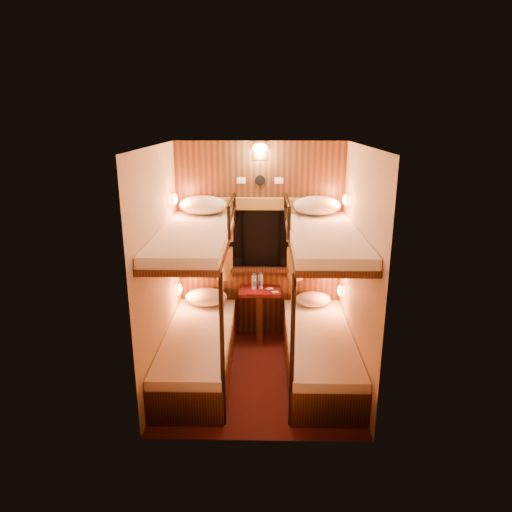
{
  "coord_description": "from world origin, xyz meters",
  "views": [
    {
      "loc": [
        0.06,
        -4.33,
        2.66
      ],
      "look_at": [
        -0.03,
        0.15,
        1.29
      ],
      "focal_mm": 32.0,
      "sensor_mm": 36.0,
      "label": 1
    }
  ],
  "objects_px": {
    "table": "(260,307)",
    "bunk_right": "(320,325)",
    "bunk_left": "(198,324)",
    "bottle_right": "(260,282)",
    "bottle_left": "(254,282)"
  },
  "relations": [
    {
      "from": "table",
      "to": "bottle_right",
      "type": "bearing_deg",
      "value": 67.28
    },
    {
      "from": "bunk_right",
      "to": "bottle_left",
      "type": "xyz_separation_m",
      "value": [
        -0.72,
        0.79,
        0.18
      ]
    },
    {
      "from": "table",
      "to": "bottle_right",
      "type": "xyz_separation_m",
      "value": [
        0.01,
        0.02,
        0.33
      ]
    },
    {
      "from": "bunk_right",
      "to": "bottle_right",
      "type": "height_order",
      "value": "bunk_right"
    },
    {
      "from": "bunk_right",
      "to": "bottle_right",
      "type": "distance_m",
      "value": 1.04
    },
    {
      "from": "bunk_left",
      "to": "bottle_left",
      "type": "xyz_separation_m",
      "value": [
        0.58,
        0.79,
        0.18
      ]
    },
    {
      "from": "bottle_left",
      "to": "bottle_right",
      "type": "bearing_deg",
      "value": 9.76
    },
    {
      "from": "table",
      "to": "bunk_left",
      "type": "bearing_deg",
      "value": -129.67
    },
    {
      "from": "table",
      "to": "bottle_left",
      "type": "xyz_separation_m",
      "value": [
        -0.07,
        0.01,
        0.32
      ]
    },
    {
      "from": "bottle_left",
      "to": "bunk_right",
      "type": "bearing_deg",
      "value": -47.82
    },
    {
      "from": "table",
      "to": "bottle_right",
      "type": "distance_m",
      "value": 0.33
    },
    {
      "from": "table",
      "to": "bunk_right",
      "type": "bearing_deg",
      "value": -50.33
    },
    {
      "from": "bunk_left",
      "to": "bunk_right",
      "type": "xyz_separation_m",
      "value": [
        1.3,
        0.0,
        0.0
      ]
    },
    {
      "from": "bunk_left",
      "to": "bottle_right",
      "type": "distance_m",
      "value": 1.05
    },
    {
      "from": "bunk_right",
      "to": "bottle_right",
      "type": "xyz_separation_m",
      "value": [
        -0.64,
        0.8,
        0.18
      ]
    }
  ]
}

